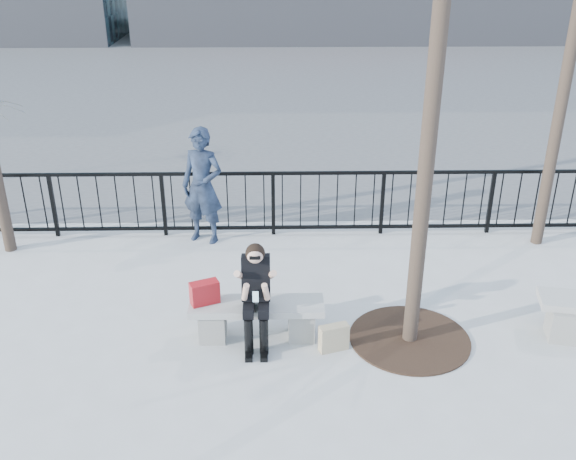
{
  "coord_description": "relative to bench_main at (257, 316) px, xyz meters",
  "views": [
    {
      "loc": [
        0.25,
        -6.73,
        4.63
      ],
      "look_at": [
        0.4,
        0.8,
        1.1
      ],
      "focal_mm": 40.0,
      "sensor_mm": 36.0,
      "label": 1
    }
  ],
  "objects": [
    {
      "name": "ground",
      "position": [
        0.0,
        0.0,
        -0.3
      ],
      "size": [
        120.0,
        120.0,
        0.0
      ],
      "primitive_type": "plane",
      "color": "#9E9D99",
      "rests_on": "ground"
    },
    {
      "name": "street_surface",
      "position": [
        0.0,
        15.0,
        -0.3
      ],
      "size": [
        60.0,
        23.0,
        0.01
      ],
      "primitive_type": "cube",
      "color": "#474747",
      "rests_on": "ground"
    },
    {
      "name": "railing",
      "position": [
        0.0,
        3.0,
        0.25
      ],
      "size": [
        14.0,
        0.06,
        1.1
      ],
      "color": "black",
      "rests_on": "ground"
    },
    {
      "name": "tree_grate",
      "position": [
        1.9,
        -0.1,
        -0.29
      ],
      "size": [
        1.5,
        1.5,
        0.02
      ],
      "primitive_type": "cylinder",
      "color": "black",
      "rests_on": "ground"
    },
    {
      "name": "bench_main",
      "position": [
        0.0,
        0.0,
        0.0
      ],
      "size": [
        1.65,
        0.46,
        0.49
      ],
      "color": "slate",
      "rests_on": "ground"
    },
    {
      "name": "seated_woman",
      "position": [
        0.0,
        -0.16,
        0.37
      ],
      "size": [
        0.5,
        0.64,
        1.34
      ],
      "color": "black",
      "rests_on": "ground"
    },
    {
      "name": "handbag",
      "position": [
        -0.63,
        0.02,
        0.33
      ],
      "size": [
        0.38,
        0.29,
        0.29
      ],
      "primitive_type": "cube",
      "rotation": [
        0.0,
        0.0,
        0.41
      ],
      "color": "#A01318",
      "rests_on": "bench_main"
    },
    {
      "name": "shopping_bag",
      "position": [
        0.93,
        -0.29,
        -0.13
      ],
      "size": [
        0.38,
        0.24,
        0.34
      ],
      "primitive_type": "cube",
      "rotation": [
        0.0,
        0.0,
        0.32
      ],
      "color": "beige",
      "rests_on": "ground"
    },
    {
      "name": "standing_man",
      "position": [
        -0.92,
        2.8,
        0.64
      ],
      "size": [
        0.81,
        0.66,
        1.89
      ],
      "primitive_type": "imported",
      "rotation": [
        0.0,
        0.0,
        -0.35
      ],
      "color": "black",
      "rests_on": "ground"
    }
  ]
}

